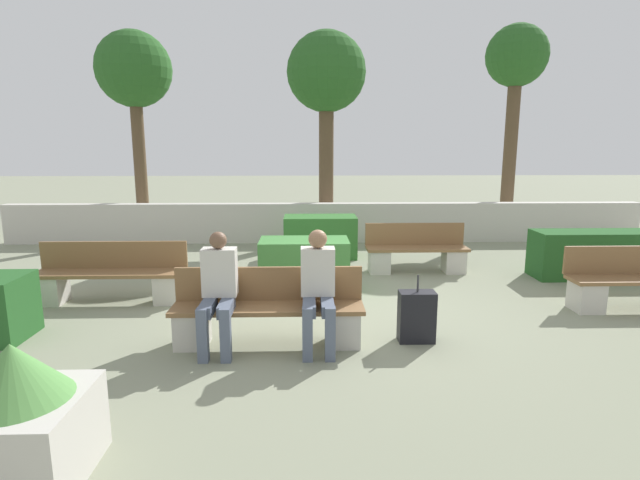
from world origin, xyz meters
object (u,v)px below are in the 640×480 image
(planter_corner_right, at_px, (18,418))
(tree_center_right, at_px, (516,67))
(bench_front, at_px, (268,315))
(suitcase, at_px, (417,317))
(bench_back, at_px, (416,254))
(person_seated_man, at_px, (318,285))
(person_seated_woman, at_px, (218,287))
(tree_center_left, at_px, (326,78))
(tree_leftmost, at_px, (134,74))
(bench_left_side, at_px, (111,279))

(planter_corner_right, relative_size, tree_center_right, 0.19)
(bench_front, relative_size, suitcase, 2.73)
(bench_back, distance_m, person_seated_man, 3.86)
(bench_front, distance_m, planter_corner_right, 2.79)
(suitcase, height_order, tree_center_right, tree_center_right)
(person_seated_woman, height_order, planter_corner_right, person_seated_woman)
(tree_center_left, bearing_deg, bench_front, -97.93)
(bench_front, xyz_separation_m, planter_corner_right, (-1.50, -2.35, 0.12))
(person_seated_man, xyz_separation_m, tree_center_right, (5.06, 7.36, 3.39))
(tree_leftmost, distance_m, tree_center_left, 4.52)
(bench_left_side, bearing_deg, person_seated_man, -32.30)
(bench_front, xyz_separation_m, tree_leftmost, (-3.58, 6.86, 3.53))
(bench_front, relative_size, tree_leftmost, 0.45)
(person_seated_woman, relative_size, planter_corner_right, 1.33)
(bench_left_side, relative_size, tree_center_left, 0.44)
(person_seated_woman, height_order, suitcase, person_seated_woman)
(planter_corner_right, distance_m, tree_center_left, 9.99)
(bench_left_side, distance_m, planter_corner_right, 4.08)
(bench_front, height_order, bench_left_side, same)
(tree_center_left, bearing_deg, suitcase, -83.37)
(person_seated_woman, relative_size, tree_center_right, 0.26)
(tree_center_left, xyz_separation_m, tree_center_right, (4.69, 0.47, 0.33))
(bench_front, height_order, tree_center_left, tree_center_left)
(bench_back, distance_m, person_seated_woman, 4.50)
(bench_front, relative_size, tree_center_left, 0.45)
(suitcase, xyz_separation_m, tree_center_left, (-0.78, 6.73, 3.50))
(person_seated_woman, bearing_deg, bench_back, 48.77)
(bench_left_side, relative_size, person_seated_woman, 1.62)
(person_seated_woman, bearing_deg, planter_corner_right, -113.78)
(person_seated_man, height_order, suitcase, person_seated_man)
(planter_corner_right, xyz_separation_m, suitcase, (3.22, 2.36, -0.16))
(bench_front, relative_size, person_seated_man, 1.63)
(person_seated_woman, height_order, tree_center_left, tree_center_left)
(bench_front, height_order, suitcase, bench_front)
(bench_front, distance_m, person_seated_woman, 0.67)
(bench_back, bearing_deg, tree_leftmost, 137.38)
(person_seated_man, distance_m, tree_center_left, 7.54)
(suitcase, bearing_deg, bench_left_side, 158.70)
(bench_left_side, bearing_deg, person_seated_woman, -44.98)
(bench_back, distance_m, suitcase, 3.28)
(planter_corner_right, relative_size, tree_leftmost, 0.20)
(person_seated_woman, relative_size, tree_center_left, 0.27)
(bench_left_side, bearing_deg, tree_leftmost, 101.01)
(person_seated_man, bearing_deg, tree_leftmost, 120.62)
(bench_left_side, height_order, bench_back, same)
(suitcase, bearing_deg, tree_leftmost, 127.74)
(bench_left_side, xyz_separation_m, bench_back, (4.83, 1.60, -0.01))
(tree_leftmost, bearing_deg, person_seated_man, -59.38)
(bench_front, bearing_deg, tree_center_right, 52.05)
(bench_front, xyz_separation_m, person_seated_man, (0.57, -0.14, 0.39))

